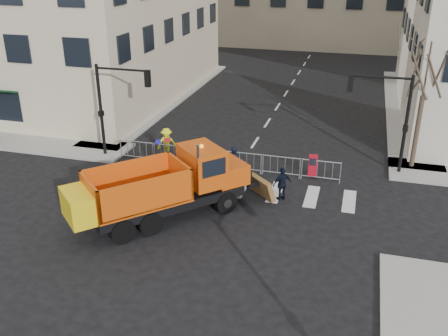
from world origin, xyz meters
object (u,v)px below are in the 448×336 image
(cop_b, at_px, (238,177))
(worker, at_px, (167,143))
(cop_c, at_px, (282,184))
(newspaper_box, at_px, (313,165))
(plow_truck, at_px, (161,186))
(cop_a, at_px, (234,164))

(cop_b, xyz_separation_m, worker, (-4.99, 3.06, 0.18))
(cop_c, distance_m, newspaper_box, 3.20)
(worker, bearing_deg, cop_b, -69.62)
(worker, bearing_deg, plow_truck, -108.07)
(plow_truck, distance_m, cop_b, 4.37)
(cop_c, height_order, newspaper_box, cop_c)
(cop_b, distance_m, newspaper_box, 4.38)
(cop_a, distance_m, worker, 4.75)
(cop_a, relative_size, newspaper_box, 1.77)
(newspaper_box, bearing_deg, plow_truck, -137.16)
(plow_truck, bearing_deg, cop_b, 5.39)
(cop_b, bearing_deg, worker, 1.70)
(plow_truck, relative_size, cop_c, 5.06)
(cop_b, height_order, cop_c, cop_c)
(plow_truck, relative_size, newspaper_box, 7.76)
(cop_b, relative_size, worker, 0.96)
(cop_c, bearing_deg, newspaper_box, -149.32)
(cop_b, distance_m, cop_c, 2.22)
(cop_b, relative_size, cop_c, 0.99)
(cop_a, relative_size, worker, 1.12)
(cop_b, height_order, newspaper_box, cop_b)
(cop_b, bearing_deg, cop_c, -150.97)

